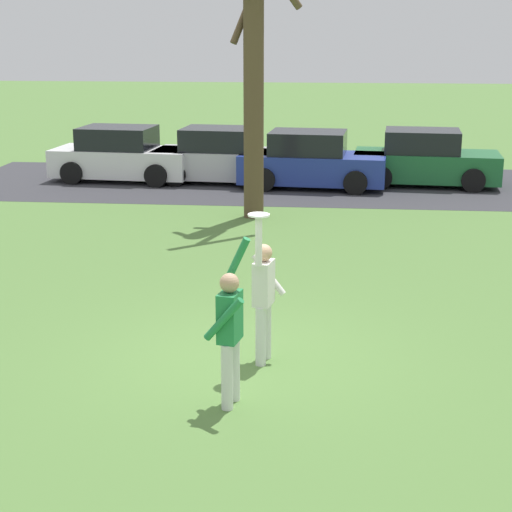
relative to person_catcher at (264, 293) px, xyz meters
The scene contains 10 objects.
ground_plane 1.02m from the person_catcher, 166.50° to the left, with size 120.00×120.00×0.00m, color #567F3D.
person_catcher is the anchor object (origin of this frame).
person_defender 1.38m from the person_catcher, 101.55° to the right, with size 0.51×0.61×2.04m.
frisbee_disc 1.13m from the person_catcher, 101.55° to the right, with size 0.28×0.28×0.02m, color white.
parked_car_white 14.41m from the person_catcher, 112.00° to the left, with size 4.23×2.29×1.59m.
parked_car_silver 13.58m from the person_catcher, 100.00° to the left, with size 4.23×2.29×1.59m.
parked_car_blue 12.80m from the person_catcher, 88.86° to the left, with size 4.23×2.29×1.59m.
parked_car_green 13.91m from the person_catcher, 75.38° to the left, with size 4.23×2.29×1.59m.
parking_strip 13.25m from the person_catcher, 94.29° to the left, with size 18.06×6.40×0.01m, color #38383D.
bare_tree_tall 9.20m from the person_catcher, 96.44° to the left, with size 1.73×1.73×7.04m.
Camera 1 is at (1.17, -10.32, 4.37)m, focal length 57.13 mm.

